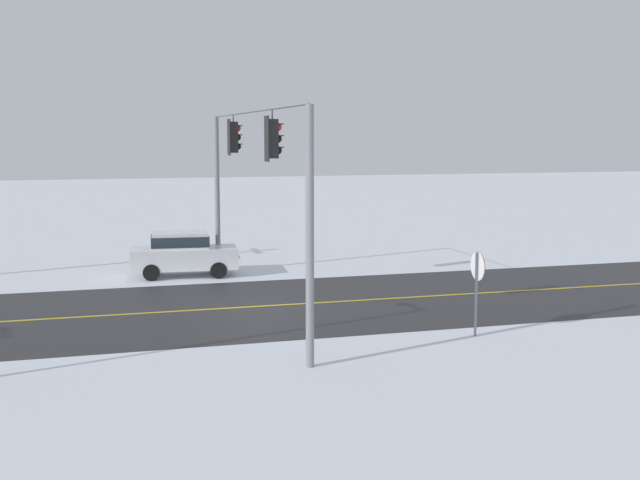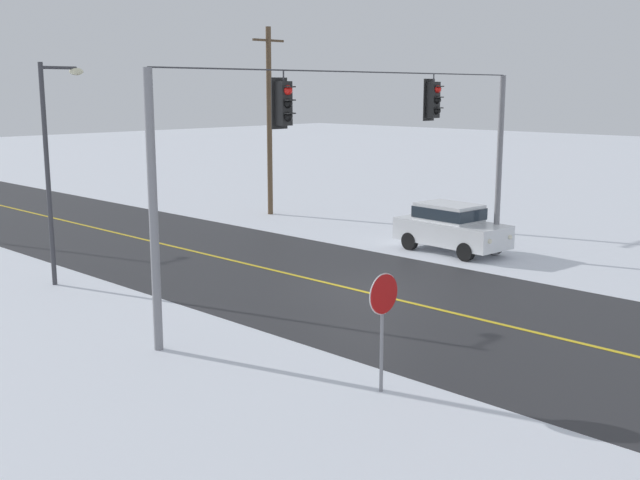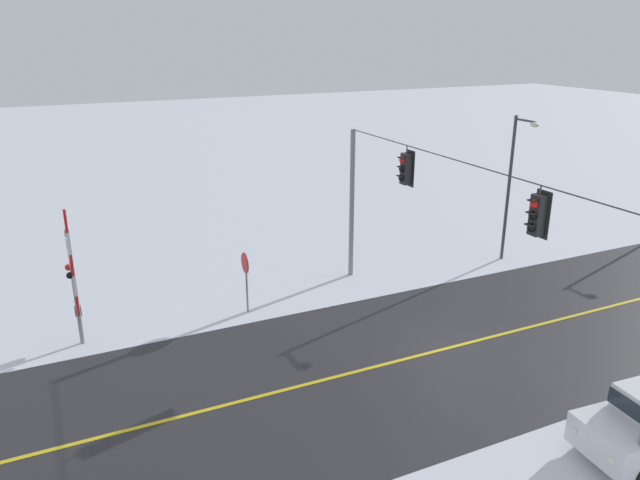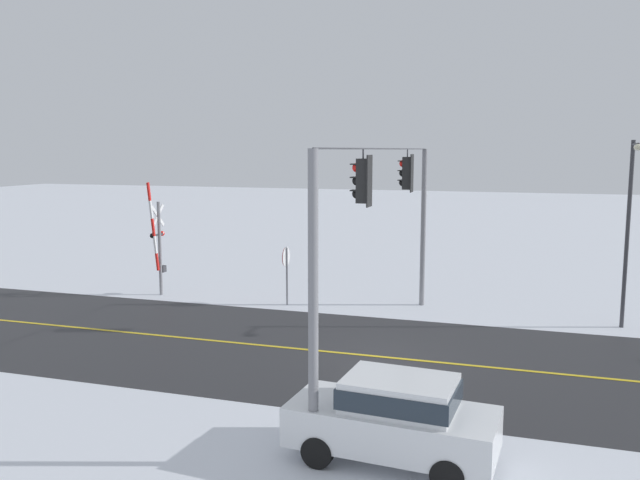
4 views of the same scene
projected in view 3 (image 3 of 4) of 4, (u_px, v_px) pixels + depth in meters
name	position (u px, v px, depth m)	size (l,w,h in m)	color
ground_plane	(449.00, 348.00, 19.86)	(160.00, 160.00, 0.00)	silver
road_asphalt	(583.00, 314.00, 22.26)	(9.00, 80.00, 0.01)	#28282B
lane_centre_line	(583.00, 314.00, 22.25)	(0.14, 72.00, 0.01)	gold
signal_span	(459.00, 231.00, 18.52)	(14.20, 0.47, 6.22)	gray
stop_sign	(245.00, 269.00, 21.86)	(0.80, 0.09, 2.35)	gray
railroad_crossing	(73.00, 280.00, 19.37)	(1.29, 0.31, 4.85)	gray
streetlamp_near	(513.00, 176.00, 26.23)	(1.39, 0.28, 6.50)	#38383D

